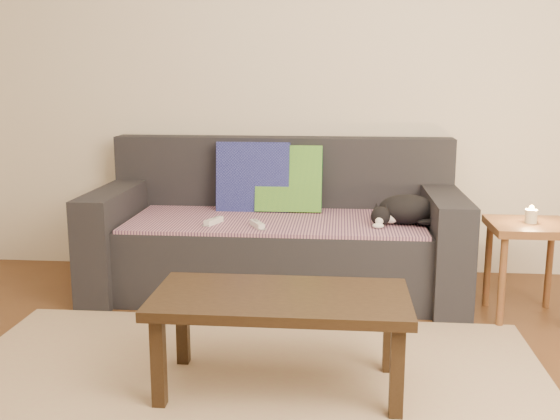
{
  "coord_description": "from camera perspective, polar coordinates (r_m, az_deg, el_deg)",
  "views": [
    {
      "loc": [
        0.36,
        -2.15,
        1.24
      ],
      "look_at": [
        0.05,
        1.2,
        0.55
      ],
      "focal_mm": 42.0,
      "sensor_mm": 36.0,
      "label": 1
    }
  ],
  "objects": [
    {
      "name": "throw_blanket",
      "position": [
        3.74,
        -0.36,
        -0.93
      ],
      "size": [
        1.66,
        0.74,
        0.02
      ],
      "primitive_type": "cube",
      "color": "#3A2545",
      "rests_on": "sofa"
    },
    {
      "name": "candle",
      "position": [
        3.57,
        21.02,
        -0.47
      ],
      "size": [
        0.06,
        0.06,
        0.09
      ],
      "color": "beige",
      "rests_on": "side_table"
    },
    {
      "name": "back_wall",
      "position": [
        4.17,
        0.35,
        12.39
      ],
      "size": [
        4.5,
        0.04,
        2.6
      ],
      "primitive_type": "cube",
      "color": "beige",
      "rests_on": "ground"
    },
    {
      "name": "wii_remote_a",
      "position": [
        3.53,
        -2.0,
        -1.27
      ],
      "size": [
        0.1,
        0.15,
        0.03
      ],
      "primitive_type": "cube",
      "rotation": [
        0.0,
        0.0,
        2.03
      ],
      "color": "white",
      "rests_on": "throw_blanket"
    },
    {
      "name": "rug",
      "position": [
        2.64,
        -3.34,
        -16.32
      ],
      "size": [
        2.5,
        1.8,
        0.01
      ],
      "primitive_type": "cube",
      "color": "tan",
      "rests_on": "ground"
    },
    {
      "name": "coffee_table",
      "position": [
        2.6,
        0.04,
        -8.42
      ],
      "size": [
        1.01,
        0.5,
        0.4
      ],
      "color": "black",
      "rests_on": "rug"
    },
    {
      "name": "wii_remote_b",
      "position": [
        3.63,
        -5.8,
        -0.97
      ],
      "size": [
        0.09,
        0.15,
        0.03
      ],
      "primitive_type": "cube",
      "rotation": [
        0.0,
        0.0,
        1.2
      ],
      "color": "white",
      "rests_on": "throw_blanket"
    },
    {
      "name": "side_table",
      "position": [
        3.6,
        20.88,
        -2.44
      ],
      "size": [
        0.4,
        0.4,
        0.51
      ],
      "color": "brown",
      "rests_on": "ground"
    },
    {
      "name": "sofa",
      "position": [
        3.86,
        -0.22,
        -2.39
      ],
      "size": [
        2.1,
        0.94,
        0.87
      ],
      "color": "#232328",
      "rests_on": "ground"
    },
    {
      "name": "cushion_navy",
      "position": [
        3.98,
        -2.32,
        2.74
      ],
      "size": [
        0.44,
        0.17,
        0.45
      ],
      "primitive_type": "cube",
      "rotation": [
        -0.13,
        0.0,
        0.0
      ],
      "color": "#12154F",
      "rests_on": "throw_blanket"
    },
    {
      "name": "cat",
      "position": [
        3.66,
        10.77,
        -0.0
      ],
      "size": [
        0.38,
        0.28,
        0.16
      ],
      "rotation": [
        0.0,
        0.0,
        -0.1
      ],
      "color": "black",
      "rests_on": "throw_blanket"
    },
    {
      "name": "cushion_green",
      "position": [
        3.95,
        0.79,
        2.7
      ],
      "size": [
        0.4,
        0.19,
        0.41
      ],
      "primitive_type": "cube",
      "rotation": [
        -0.24,
        0.0,
        0.0
      ],
      "color": "#0B472E",
      "rests_on": "throw_blanket"
    }
  ]
}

